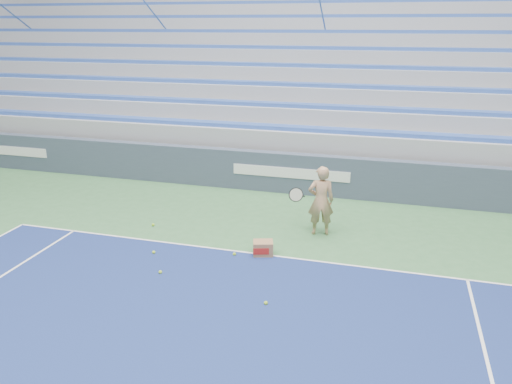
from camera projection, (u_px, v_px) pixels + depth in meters
sponsor_barrier at (292, 173)px, 13.56m from camera, size 30.00×0.32×1.10m
bleachers at (325, 83)px, 18.19m from camera, size 31.00×9.15×7.30m
tennis_player at (321, 201)px, 10.78m from camera, size 0.93×0.87×1.55m
ball_box at (263, 248)px, 9.98m from camera, size 0.46×0.40×0.30m
tennis_ball_0 at (160, 272)px, 9.26m from camera, size 0.07×0.07×0.07m
tennis_ball_1 at (154, 252)px, 10.07m from camera, size 0.07×0.07×0.07m
tennis_ball_2 at (153, 225)px, 11.44m from camera, size 0.07×0.07×0.07m
tennis_ball_3 at (234, 254)px, 9.99m from camera, size 0.07×0.07×0.07m
tennis_ball_4 at (266, 303)px, 8.24m from camera, size 0.07×0.07×0.07m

